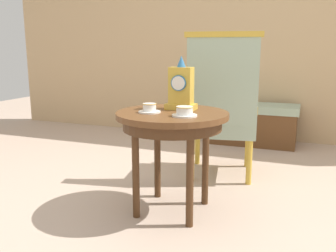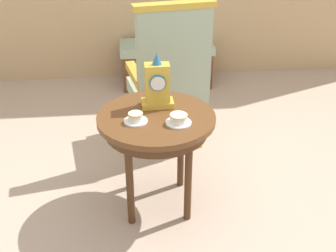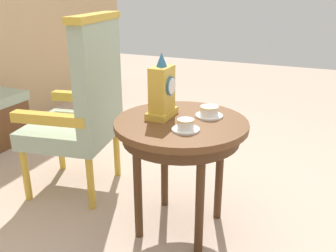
{
  "view_description": "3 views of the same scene",
  "coord_description": "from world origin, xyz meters",
  "px_view_note": "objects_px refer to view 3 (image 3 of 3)",
  "views": [
    {
      "loc": [
        0.76,
        -2.0,
        1.01
      ],
      "look_at": [
        -0.04,
        0.08,
        0.54
      ],
      "focal_mm": 38.76,
      "sensor_mm": 36.0,
      "label": 1
    },
    {
      "loc": [
        -0.14,
        -2.07,
        1.76
      ],
      "look_at": [
        0.08,
        0.04,
        0.56
      ],
      "focal_mm": 44.41,
      "sensor_mm": 36.0,
      "label": 2
    },
    {
      "loc": [
        -1.63,
        -0.6,
        1.27
      ],
      "look_at": [
        0.04,
        0.13,
        0.59
      ],
      "focal_mm": 39.15,
      "sensor_mm": 36.0,
      "label": 3
    }
  ],
  "objects_px": {
    "side_table": "(181,135)",
    "teacup_left": "(186,126)",
    "teacup_right": "(209,112)",
    "mantel_clock": "(162,92)",
    "armchair": "(83,105)"
  },
  "relations": [
    {
      "from": "teacup_left",
      "to": "mantel_clock",
      "type": "height_order",
      "value": "mantel_clock"
    },
    {
      "from": "teacup_right",
      "to": "armchair",
      "type": "xyz_separation_m",
      "value": [
        0.04,
        0.83,
        -0.07
      ]
    },
    {
      "from": "side_table",
      "to": "armchair",
      "type": "xyz_separation_m",
      "value": [
        0.15,
        0.72,
        0.03
      ]
    },
    {
      "from": "side_table",
      "to": "armchair",
      "type": "relative_size",
      "value": 0.6
    },
    {
      "from": "teacup_left",
      "to": "armchair",
      "type": "distance_m",
      "value": 0.84
    },
    {
      "from": "teacup_left",
      "to": "side_table",
      "type": "bearing_deg",
      "value": 30.61
    },
    {
      "from": "teacup_right",
      "to": "mantel_clock",
      "type": "distance_m",
      "value": 0.27
    },
    {
      "from": "teacup_left",
      "to": "mantel_clock",
      "type": "bearing_deg",
      "value": 53.38
    },
    {
      "from": "teacup_right",
      "to": "mantel_clock",
      "type": "xyz_separation_m",
      "value": [
        -0.1,
        0.23,
        0.11
      ]
    },
    {
      "from": "teacup_right",
      "to": "armchair",
      "type": "distance_m",
      "value": 0.83
    },
    {
      "from": "teacup_left",
      "to": "teacup_right",
      "type": "height_order",
      "value": "same"
    },
    {
      "from": "teacup_right",
      "to": "side_table",
      "type": "bearing_deg",
      "value": 135.91
    },
    {
      "from": "mantel_clock",
      "to": "armchair",
      "type": "relative_size",
      "value": 0.29
    },
    {
      "from": "side_table",
      "to": "teacup_left",
      "type": "xyz_separation_m",
      "value": [
        -0.12,
        -0.07,
        0.1
      ]
    },
    {
      "from": "side_table",
      "to": "mantel_clock",
      "type": "xyz_separation_m",
      "value": [
        0.02,
        0.11,
        0.21
      ]
    }
  ]
}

